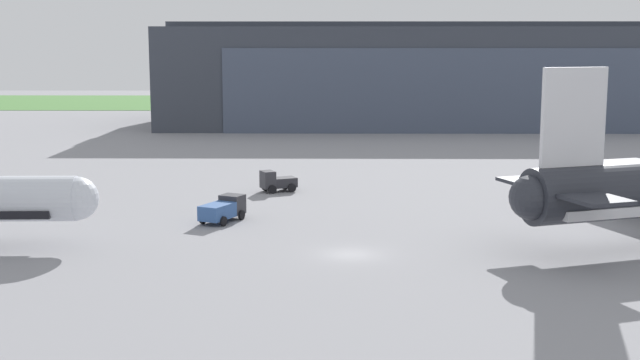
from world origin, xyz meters
name	(u,v)px	position (x,y,z in m)	size (l,w,h in m)	color
ground_plane	(351,254)	(0.00, 0.00, 0.00)	(440.00, 440.00, 0.00)	gray
grass_field_strip	(336,102)	(0.00, 165.11, 0.04)	(440.00, 56.00, 0.08)	#497D3B
maintenance_hangar	(439,75)	(20.22, 108.27, 9.55)	(107.62, 42.29, 20.01)	#383D47
baggage_tug	(223,209)	(-11.33, 12.07, 1.15)	(4.01, 5.49, 2.21)	#2D2D33
pushback_tractor	(277,182)	(-7.45, 27.68, 1.12)	(4.21, 3.41, 2.35)	#2D2D33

